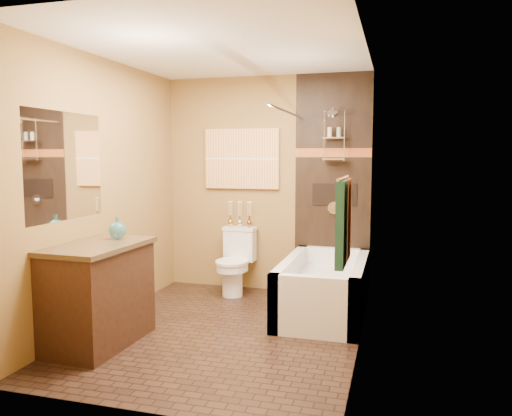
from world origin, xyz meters
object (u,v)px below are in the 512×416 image
(toilet, at_px, (235,261))
(vanity, at_px, (97,294))
(bathtub, at_px, (324,292))
(sunset_painting, at_px, (242,159))

(toilet, height_order, vanity, vanity)
(bathtub, height_order, toilet, toilet)
(sunset_painting, relative_size, vanity, 0.91)
(toilet, bearing_deg, sunset_painting, 92.54)
(sunset_painting, bearing_deg, toilet, -90.00)
(sunset_painting, xyz_separation_m, bathtub, (1.09, -0.73, -1.33))
(bathtub, xyz_separation_m, vanity, (-1.72, -1.32, 0.21))
(toilet, distance_m, vanity, 1.90)
(bathtub, distance_m, vanity, 2.18)
(toilet, relative_size, vanity, 0.76)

